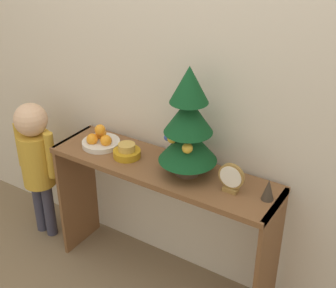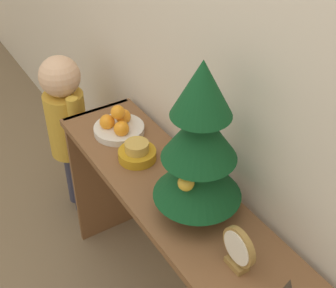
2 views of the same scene
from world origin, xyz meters
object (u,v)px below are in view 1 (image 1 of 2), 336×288
(fruit_bowl, at_px, (101,140))
(singing_bowl, at_px, (127,152))
(mini_tree, at_px, (188,125))
(desk_clock, at_px, (231,178))
(child_figure, at_px, (36,155))
(figurine, at_px, (268,190))

(fruit_bowl, distance_m, singing_bowl, 0.20)
(mini_tree, bearing_deg, desk_clock, -6.82)
(desk_clock, bearing_deg, child_figure, -177.98)
(singing_bowl, height_order, desk_clock, desk_clock)
(fruit_bowl, bearing_deg, singing_bowl, -6.19)
(fruit_bowl, relative_size, singing_bowl, 1.43)
(mini_tree, xyz_separation_m, figurine, (0.42, 0.00, -0.22))
(singing_bowl, bearing_deg, child_figure, -176.07)
(desk_clock, height_order, figurine, desk_clock)
(child_figure, bearing_deg, figurine, 3.09)
(singing_bowl, xyz_separation_m, figurine, (0.78, 0.03, 0.02))
(desk_clock, distance_m, child_figure, 1.29)
(fruit_bowl, bearing_deg, mini_tree, 0.82)
(singing_bowl, relative_size, desk_clock, 0.99)
(fruit_bowl, height_order, child_figure, child_figure)
(fruit_bowl, relative_size, desk_clock, 1.42)
(mini_tree, distance_m, fruit_bowl, 0.60)
(desk_clock, relative_size, child_figure, 0.16)
(mini_tree, bearing_deg, singing_bowl, -175.25)
(mini_tree, relative_size, child_figure, 0.61)
(figurine, xyz_separation_m, child_figure, (-1.44, -0.08, -0.22))
(mini_tree, xyz_separation_m, desk_clock, (0.25, -0.03, -0.20))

